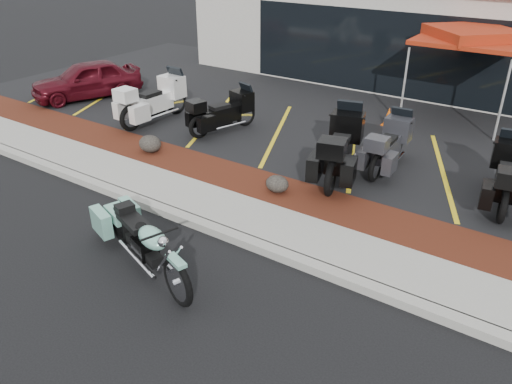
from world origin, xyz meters
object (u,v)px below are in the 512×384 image
Objects in this scene: touring_white at (176,91)px; parked_car at (87,80)px; popup_canopy at (472,37)px; hero_cruiser at (177,276)px; traffic_cone at (389,116)px.

touring_white reaches higher than parked_car.
parked_car is 0.98× the size of popup_canopy.
hero_cruiser is 0.85× the size of popup_canopy.
popup_canopy reaches higher than parked_car.
parked_car is at bearing 166.53° from hero_cruiser.
parked_car is 11.60m from popup_canopy.
popup_canopy is at bearing 102.10° from hero_cruiser.
hero_cruiser is at bearing -76.19° from popup_canopy.
popup_canopy is (1.33, 10.54, 1.92)m from hero_cruiser.
parked_car is (-3.53, -0.35, -0.12)m from touring_white.
traffic_cone is (-0.11, 8.83, -0.12)m from hero_cruiser.
parked_car is at bearing -162.08° from traffic_cone.
popup_canopy reaches higher than hero_cruiser.
traffic_cone is at bearing 110.00° from hero_cruiser.
traffic_cone is 3.03m from popup_canopy.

